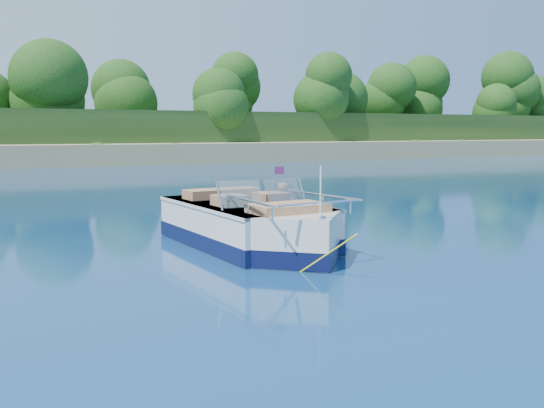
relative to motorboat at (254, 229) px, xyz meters
name	(u,v)px	position (x,y,z in m)	size (l,w,h in m)	color
ground	(352,278)	(0.38, -3.16, -0.41)	(160.00, 160.00, 0.00)	#0B1E4E
shoreline	(30,144)	(0.38, 60.61, 0.56)	(170.00, 59.00, 6.00)	#958456
treeline	(53,90)	(0.42, 37.85, 5.13)	(150.00, 7.12, 8.19)	black
motorboat	(254,229)	(0.00, 0.00, 0.00)	(2.61, 6.39, 2.13)	silver
tow_tube	(280,225)	(1.68, 2.09, -0.33)	(1.29, 1.29, 0.32)	#FFC901
boy	(281,228)	(1.71, 2.09, -0.41)	(0.57, 0.37, 1.55)	tan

